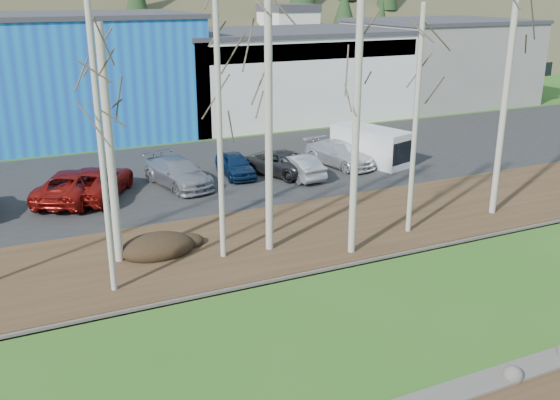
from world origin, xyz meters
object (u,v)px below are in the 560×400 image
car_3 (178,173)px  van_white (373,146)px  car_6 (276,162)px  car_8 (74,185)px  car_2 (96,182)px  car_7 (339,154)px  car_4 (235,165)px  car_5 (297,166)px

car_3 → van_white: 11.60m
car_6 → car_8: bearing=-24.5°
car_2 → car_6: bearing=-150.6°
car_7 → car_4: bearing=162.3°
car_5 → car_8: bearing=-11.7°
car_4 → car_8: (-8.49, -0.47, 0.12)m
car_2 → car_8: size_ratio=1.00×
car_8 → van_white: bearing=-152.3°
car_4 → car_6: bearing=-8.7°
car_3 → car_8: bearing=168.3°
car_2 → car_7: 13.69m
car_3 → car_7: size_ratio=1.05×
van_white → car_5: bearing=170.8°
car_5 → car_7: size_ratio=0.82×
car_5 → car_7: 3.52m
car_7 → car_3: bearing=166.9°
car_8 → van_white: size_ratio=1.07×
car_8 → car_6: bearing=-150.6°
van_white → car_7: bearing=151.2°
car_2 → van_white: size_ratio=1.07×
car_4 → van_white: van_white is taller
car_3 → car_4: car_3 is taller
car_5 → car_4: bearing=-36.5°
car_4 → car_7: (6.20, -0.58, 0.05)m
car_8 → car_5: bearing=-156.9°
car_6 → van_white: bearing=151.0°
car_3 → car_7: 9.55m
car_7 → car_8: size_ratio=0.87×
car_2 → van_white: (15.71, -0.52, 0.27)m
car_5 → van_white: (5.35, 0.76, 0.38)m
car_5 → car_7: (3.32, 1.17, 0.05)m
car_5 → van_white: van_white is taller
car_3 → car_5: size_ratio=1.27×
car_5 → car_3: bearing=-17.0°
car_7 → car_5: bearing=-172.9°
car_4 → car_2: bearing=-172.4°
car_6 → car_8: car_8 is taller
van_white → car_4: bearing=155.8°
car_5 → car_6: (-0.66, 1.25, 0.02)m
car_3 → car_7: bearing=-12.7°
car_6 → van_white: size_ratio=0.94×
car_5 → van_white: 5.41m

